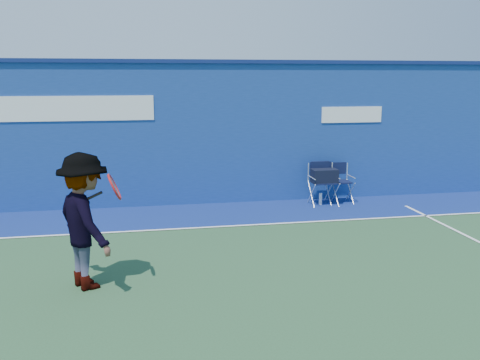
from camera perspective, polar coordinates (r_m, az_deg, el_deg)
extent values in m
plane|color=#284C2C|center=(6.40, -1.31, -13.66)|extent=(80.00, 80.00, 0.00)
cube|color=navy|center=(11.03, -5.68, 5.08)|extent=(24.00, 0.40, 3.00)
cube|color=navy|center=(10.96, -5.84, 13.10)|extent=(24.00, 0.50, 0.08)
cube|color=white|center=(10.93, -21.65, 7.43)|extent=(4.50, 0.02, 0.50)
cube|color=white|center=(11.65, 12.45, 7.18)|extent=(1.40, 0.02, 0.35)
cube|color=navy|center=(10.23, -4.98, -3.95)|extent=(24.00, 1.80, 0.01)
cube|color=white|center=(9.37, -4.45, -5.35)|extent=(24.00, 0.06, 0.01)
cube|color=#0E1434|center=(11.06, 9.37, -0.28)|extent=(0.48, 0.40, 0.03)
cube|color=silver|center=(11.25, 9.00, 0.95)|extent=(0.54, 0.02, 0.39)
cube|color=#0E1434|center=(11.23, 9.01, 1.34)|extent=(0.48, 0.03, 0.28)
cube|color=black|center=(11.01, 9.45, 0.44)|extent=(0.54, 0.32, 0.30)
cube|color=#0E1434|center=(11.22, 9.02, 1.54)|extent=(0.39, 0.06, 0.22)
cube|color=#0E1434|center=(11.32, 11.12, -0.20)|extent=(0.45, 0.38, 0.03)
cube|color=silver|center=(11.49, 10.75, 0.94)|extent=(0.52, 0.02, 0.38)
cube|color=#0E1434|center=(11.48, 10.76, 1.31)|extent=(0.45, 0.02, 0.26)
cylinder|color=silver|center=(11.13, 9.03, -2.12)|extent=(0.07, 0.07, 0.26)
imported|color=#EA4738|center=(6.87, -17.02, -4.44)|extent=(1.14, 1.33, 1.79)
torus|color=#B11817|center=(6.61, -13.92, -0.75)|extent=(0.19, 0.38, 0.35)
cylinder|color=gray|center=(6.61, -13.92, -0.75)|extent=(0.14, 0.32, 0.29)
cylinder|color=black|center=(6.68, -16.53, -1.94)|extent=(0.33, 0.05, 0.17)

